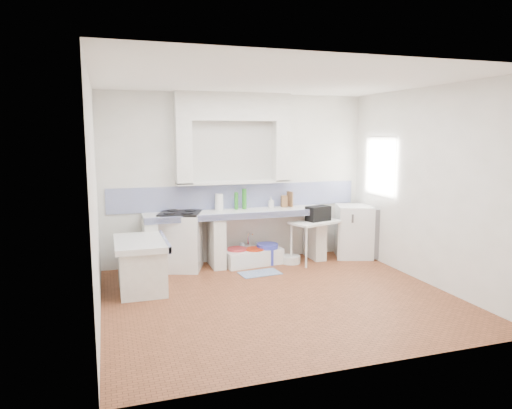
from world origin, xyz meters
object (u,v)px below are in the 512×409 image
object	(u,v)px
fridge	(354,231)
sink	(251,257)
stove	(181,242)
side_table	(315,241)

from	to	relation	value
fridge	sink	bearing A→B (deg)	-164.78
stove	side_table	xyz separation A→B (m)	(2.22, -0.26, -0.10)
sink	side_table	distance (m)	1.10
side_table	fridge	size ratio (longest dim) A/B	0.92
stove	sink	xyz separation A→B (m)	(1.16, -0.05, -0.33)
stove	fridge	xyz separation A→B (m)	(3.01, -0.15, 0.01)
stove	fridge	bearing A→B (deg)	16.54
side_table	sink	bearing A→B (deg)	150.35
sink	fridge	distance (m)	1.88
sink	side_table	size ratio (longest dim) A/B	1.14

